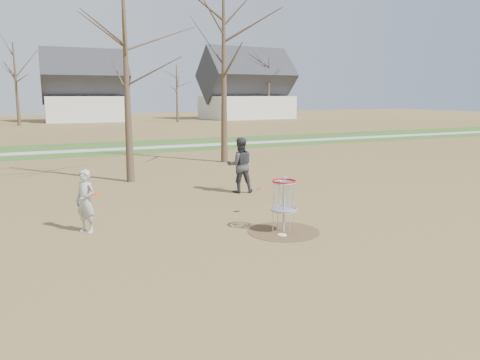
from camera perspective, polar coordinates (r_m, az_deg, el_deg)
name	(u,v)px	position (r m, az deg, el deg)	size (l,w,h in m)	color
ground	(283,232)	(11.79, 5.32, -6.28)	(160.00, 160.00, 0.00)	brown
green_band	(121,147)	(31.45, -14.32, 3.88)	(160.00, 8.00, 0.01)	#2D5119
footpath	(124,149)	(30.47, -13.96, 3.72)	(160.00, 1.50, 0.01)	#9E9E99
dirt_circle	(283,231)	(11.78, 5.32, -6.25)	(1.80, 1.80, 0.01)	#47331E
player_standing	(86,201)	(12.13, -18.32, -2.47)	(0.57, 0.37, 1.57)	#ACACAC
player_throwing	(240,165)	(16.22, -0.01, 1.83)	(0.94, 0.73, 1.92)	#343338
disc_grounded	(282,235)	(11.44, 5.16, -6.68)	(0.22, 0.22, 0.02)	white
discs_in_play	(188,191)	(12.42, -6.39, -1.30)	(4.68, 0.33, 0.29)	#E6560C
disc_golf_basket	(284,196)	(11.56, 5.39, -1.93)	(0.64, 0.64, 1.35)	#9EA3AD
bare_trees	(107,73)	(46.19, -15.92, 12.41)	(52.62, 44.98, 9.00)	#382B1E
houses_row	(106,94)	(63.10, -16.01, 10.08)	(56.51, 10.01, 7.26)	silver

